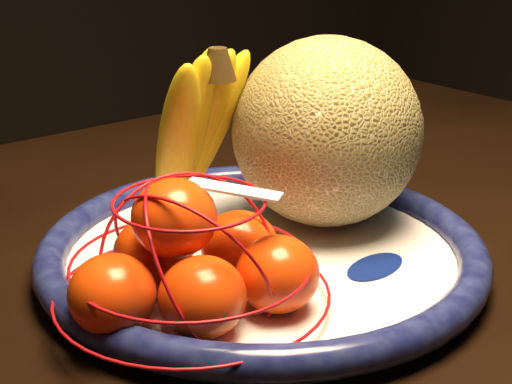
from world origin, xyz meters
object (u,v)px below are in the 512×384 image
dining_table (208,302)px  banana_bunch (191,130)px  fruit_bowl (262,252)px  cantaloupe (327,132)px  mandarin_bag (194,264)px

dining_table → banana_bunch: banana_bunch is taller
dining_table → banana_bunch: size_ratio=7.82×
dining_table → fruit_bowl: fruit_bowl is taller
cantaloupe → banana_bunch: banana_bunch is taller
cantaloupe → mandarin_bag: bearing=-155.3°
fruit_bowl → banana_bunch: 0.13m
mandarin_bag → banana_bunch: bearing=62.8°
fruit_bowl → dining_table: bearing=95.8°
fruit_bowl → cantaloupe: cantaloupe is taller
fruit_bowl → mandarin_bag: bearing=-150.1°
cantaloupe → mandarin_bag: 0.21m
banana_bunch → cantaloupe: bearing=-46.2°
cantaloupe → mandarin_bag: (-0.19, -0.09, -0.05)m
fruit_bowl → mandarin_bag: mandarin_bag is taller
dining_table → banana_bunch: (-0.01, -0.00, 0.19)m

